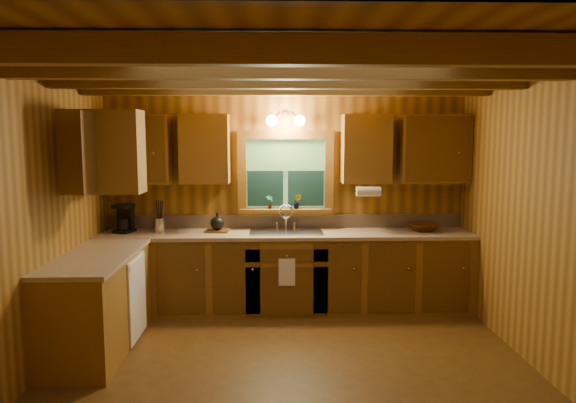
% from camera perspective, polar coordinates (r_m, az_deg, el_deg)
% --- Properties ---
extents(room, '(4.20, 4.20, 4.20)m').
position_cam_1_polar(room, '(4.49, 0.27, -1.88)').
color(room, '#543714').
rests_on(room, ground).
extents(ceiling_beams, '(4.20, 2.54, 0.18)m').
position_cam_1_polar(ceiling_beams, '(4.47, 0.28, 13.39)').
color(ceiling_beams, brown).
rests_on(ceiling_beams, room).
extents(base_cabinets, '(4.20, 2.22, 0.86)m').
position_cam_1_polar(base_cabinets, '(5.94, -4.94, -8.28)').
color(base_cabinets, brown).
rests_on(base_cabinets, ground).
extents(countertop, '(4.20, 2.24, 0.04)m').
position_cam_1_polar(countertop, '(5.84, -4.85, -4.01)').
color(countertop, tan).
rests_on(countertop, base_cabinets).
extents(backsplash, '(4.20, 0.02, 0.16)m').
position_cam_1_polar(backsplash, '(6.40, -0.26, -2.10)').
color(backsplash, tan).
rests_on(backsplash, room).
extents(dishwasher_panel, '(0.02, 0.60, 0.80)m').
position_cam_1_polar(dishwasher_panel, '(5.51, -15.66, -9.74)').
color(dishwasher_panel, white).
rests_on(dishwasher_panel, base_cabinets).
extents(upper_cabinets, '(4.19, 1.77, 0.78)m').
position_cam_1_polar(upper_cabinets, '(5.88, -5.70, 5.47)').
color(upper_cabinets, brown).
rests_on(upper_cabinets, room).
extents(window, '(1.12, 0.08, 1.00)m').
position_cam_1_polar(window, '(6.32, -0.26, 2.79)').
color(window, brown).
rests_on(window, room).
extents(window_sill, '(1.06, 0.14, 0.04)m').
position_cam_1_polar(window_sill, '(6.32, -0.25, -0.94)').
color(window_sill, brown).
rests_on(window_sill, room).
extents(wall_sconce, '(0.45, 0.21, 0.17)m').
position_cam_1_polar(wall_sconce, '(6.19, -0.24, 8.58)').
color(wall_sconce, black).
rests_on(wall_sconce, room).
extents(paper_towel_roll, '(0.27, 0.11, 0.11)m').
position_cam_1_polar(paper_towel_roll, '(6.09, 8.50, 1.05)').
color(paper_towel_roll, white).
rests_on(paper_towel_roll, upper_cabinets).
extents(dish_towel, '(0.18, 0.01, 0.30)m').
position_cam_1_polar(dish_towel, '(5.89, -0.12, -7.48)').
color(dish_towel, white).
rests_on(dish_towel, base_cabinets).
extents(sink, '(0.82, 0.48, 0.43)m').
position_cam_1_polar(sink, '(6.15, -0.20, -3.66)').
color(sink, silver).
rests_on(sink, countertop).
extents(coffee_maker, '(0.18, 0.23, 0.32)m').
position_cam_1_polar(coffee_maker, '(6.40, -16.88, -1.70)').
color(coffee_maker, black).
rests_on(coffee_maker, countertop).
extents(utensil_crock, '(0.13, 0.13, 0.36)m').
position_cam_1_polar(utensil_crock, '(6.31, -13.46, -2.34)').
color(utensil_crock, silver).
rests_on(utensil_crock, countertop).
extents(cutting_board, '(0.27, 0.21, 0.02)m').
position_cam_1_polar(cutting_board, '(6.20, -7.48, -3.10)').
color(cutting_board, '#5A3913').
rests_on(cutting_board, countertop).
extents(teakettle, '(0.16, 0.16, 0.20)m').
position_cam_1_polar(teakettle, '(6.19, -7.49, -2.29)').
color(teakettle, black).
rests_on(teakettle, cutting_board).
extents(wicker_basket, '(0.39, 0.39, 0.09)m').
position_cam_1_polar(wicker_basket, '(6.41, 14.07, -2.65)').
color(wicker_basket, '#48230C').
rests_on(wicker_basket, countertop).
extents(potted_plant_left, '(0.10, 0.09, 0.16)m').
position_cam_1_polar(potted_plant_left, '(6.30, -1.94, -0.05)').
color(potted_plant_left, '#5A3913').
rests_on(potted_plant_left, window_sill).
extents(potted_plant_right, '(0.10, 0.08, 0.17)m').
position_cam_1_polar(potted_plant_right, '(6.30, 0.97, 0.01)').
color(potted_plant_right, '#5A3913').
rests_on(potted_plant_right, window_sill).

